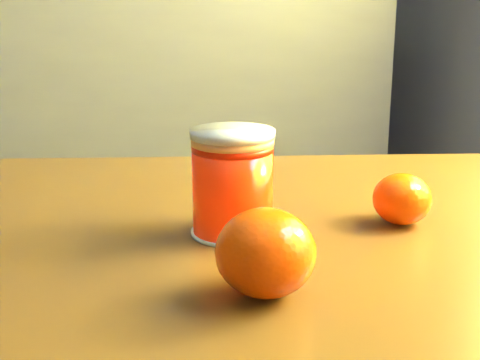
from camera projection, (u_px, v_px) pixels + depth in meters
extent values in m
cube|color=#593916|center=(293.00, 260.00, 0.60)|extent=(1.02, 0.79, 0.04)
cylinder|color=#FF2505|center=(233.00, 190.00, 0.60)|extent=(0.07, 0.07, 0.08)
cylinder|color=#FCAA67|center=(233.00, 141.00, 0.59)|extent=(0.07, 0.07, 0.01)
cylinder|color=silver|center=(233.00, 134.00, 0.59)|extent=(0.08, 0.08, 0.00)
ellipsoid|color=#F94604|center=(266.00, 253.00, 0.48)|extent=(0.09, 0.09, 0.07)
ellipsoid|color=#F94604|center=(402.00, 199.00, 0.64)|extent=(0.07, 0.07, 0.05)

